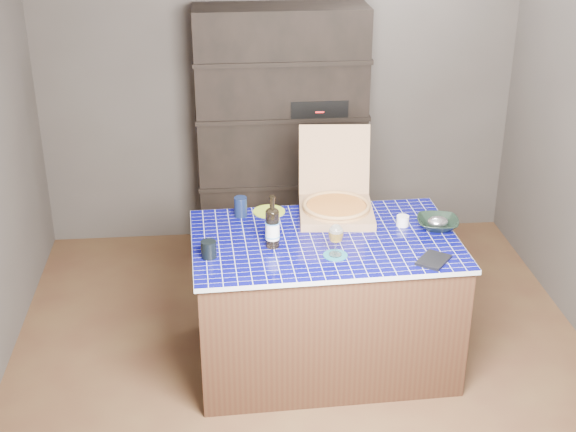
{
  "coord_description": "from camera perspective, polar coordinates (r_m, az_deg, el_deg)",
  "views": [
    {
      "loc": [
        -0.46,
        -3.95,
        2.8
      ],
      "look_at": [
        -0.09,
        0.0,
        0.95
      ],
      "focal_mm": 50.0,
      "sensor_mm": 36.0,
      "label": 1
    }
  ],
  "objects": [
    {
      "name": "foil_contents",
      "position": [
        4.63,
        10.6,
        -0.39
      ],
      "size": [
        0.12,
        0.1,
        0.06
      ],
      "primitive_type": "ellipsoid",
      "color": "silver",
      "rests_on": "bowl"
    },
    {
      "name": "kitchen_island",
      "position": [
        4.64,
        2.54,
        -6.05
      ],
      "size": [
        1.5,
        0.99,
        0.81
      ],
      "rotation": [
        0.0,
        0.0,
        0.04
      ],
      "color": "#412919",
      "rests_on": "floor"
    },
    {
      "name": "wine_glass",
      "position": [
        4.21,
        3.43,
        -1.31
      ],
      "size": [
        0.08,
        0.08,
        0.18
      ],
      "color": "white",
      "rests_on": "teal_trivet"
    },
    {
      "name": "white_jar",
      "position": [
        4.63,
        8.16,
        -0.34
      ],
      "size": [
        0.07,
        0.07,
        0.06
      ],
      "primitive_type": "cylinder",
      "color": "white",
      "rests_on": "kitchen_island"
    },
    {
      "name": "teal_trivet",
      "position": [
        4.27,
        3.39,
        -2.8
      ],
      "size": [
        0.13,
        0.13,
        0.01
      ],
      "primitive_type": "cylinder",
      "color": "#176577",
      "rests_on": "kitchen_island"
    },
    {
      "name": "room",
      "position": [
        4.27,
        1.23,
        3.74
      ],
      "size": [
        3.5,
        3.5,
        3.5
      ],
      "color": "brown",
      "rests_on": "ground"
    },
    {
      "name": "dvd_case",
      "position": [
        4.27,
        10.31,
        -3.1
      ],
      "size": [
        0.22,
        0.23,
        0.01
      ],
      "primitive_type": "cube",
      "rotation": [
        0.0,
        0.0,
        -0.66
      ],
      "color": "black",
      "rests_on": "kitchen_island"
    },
    {
      "name": "mead_bottle",
      "position": [
        4.31,
        -1.12,
        -0.79
      ],
      "size": [
        0.08,
        0.08,
        0.3
      ],
      "color": "black",
      "rests_on": "kitchen_island"
    },
    {
      "name": "bowl",
      "position": [
        4.63,
        10.59,
        -0.52
      ],
      "size": [
        0.27,
        0.27,
        0.06
      ],
      "primitive_type": "imported",
      "rotation": [
        0.0,
        0.0,
        -0.16
      ],
      "color": "black",
      "rests_on": "kitchen_island"
    },
    {
      "name": "shelving_unit",
      "position": [
        5.82,
        -0.44,
        6.01
      ],
      "size": [
        1.2,
        0.41,
        1.8
      ],
      "color": "black",
      "rests_on": "floor"
    },
    {
      "name": "tumbler",
      "position": [
        4.25,
        -5.66,
        -2.37
      ],
      "size": [
        0.08,
        0.08,
        0.09
      ],
      "primitive_type": "cylinder",
      "color": "black",
      "rests_on": "kitchen_island"
    },
    {
      "name": "navy_cup",
      "position": [
        4.69,
        -3.39,
        0.66
      ],
      "size": [
        0.08,
        0.08,
        0.12
      ],
      "primitive_type": "cylinder",
      "color": "#0E1733",
      "rests_on": "kitchen_island"
    },
    {
      "name": "green_trivet",
      "position": [
        4.76,
        -1.36,
        0.33
      ],
      "size": [
        0.19,
        0.19,
        0.01
      ],
      "primitive_type": "cylinder",
      "color": "#9EBC28",
      "rests_on": "kitchen_island"
    },
    {
      "name": "pizza_box",
      "position": [
        4.71,
        3.44,
        0.86
      ],
      "size": [
        0.47,
        0.55,
        0.47
      ],
      "rotation": [
        0.0,
        0.0,
        -0.08
      ],
      "color": "#A07252",
      "rests_on": "kitchen_island"
    }
  ]
}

